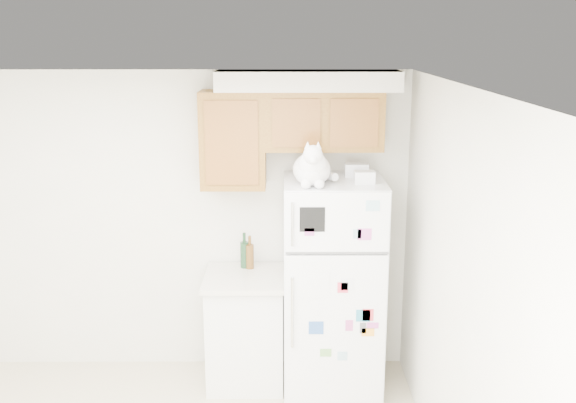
{
  "coord_description": "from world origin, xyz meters",
  "views": [
    {
      "loc": [
        0.9,
        -3.34,
        2.78
      ],
      "look_at": [
        0.92,
        1.55,
        1.55
      ],
      "focal_mm": 42.0,
      "sensor_mm": 36.0,
      "label": 1
    }
  ],
  "objects_px": {
    "base_counter": "(246,328)",
    "bottle_amber": "(250,252)",
    "refrigerator": "(333,286)",
    "storage_box_front": "(364,177)",
    "cat": "(312,168)",
    "storage_box_back": "(357,170)",
    "bottle_green": "(244,250)"
  },
  "relations": [
    {
      "from": "base_counter",
      "to": "bottle_amber",
      "type": "height_order",
      "value": "bottle_amber"
    },
    {
      "from": "refrigerator",
      "to": "storage_box_back",
      "type": "distance_m",
      "value": 0.93
    },
    {
      "from": "refrigerator",
      "to": "cat",
      "type": "height_order",
      "value": "cat"
    },
    {
      "from": "storage_box_back",
      "to": "cat",
      "type": "bearing_deg",
      "value": -136.43
    },
    {
      "from": "base_counter",
      "to": "bottle_amber",
      "type": "bearing_deg",
      "value": 77.7
    },
    {
      "from": "storage_box_back",
      "to": "bottle_green",
      "type": "relative_size",
      "value": 0.61
    },
    {
      "from": "base_counter",
      "to": "bottle_amber",
      "type": "xyz_separation_m",
      "value": [
        0.03,
        0.15,
        0.59
      ]
    },
    {
      "from": "refrigerator",
      "to": "storage_box_front",
      "type": "height_order",
      "value": "storage_box_front"
    },
    {
      "from": "base_counter",
      "to": "storage_box_back",
      "type": "xyz_separation_m",
      "value": [
        0.87,
        0.08,
        1.29
      ]
    },
    {
      "from": "base_counter",
      "to": "storage_box_front",
      "type": "bearing_deg",
      "value": -10.53
    },
    {
      "from": "storage_box_back",
      "to": "bottle_amber",
      "type": "xyz_separation_m",
      "value": [
        -0.84,
        0.07,
        -0.69
      ]
    },
    {
      "from": "refrigerator",
      "to": "base_counter",
      "type": "distance_m",
      "value": 0.79
    },
    {
      "from": "storage_box_back",
      "to": "bottle_green",
      "type": "height_order",
      "value": "storage_box_back"
    },
    {
      "from": "storage_box_front",
      "to": "base_counter",
      "type": "bearing_deg",
      "value": 169.7
    },
    {
      "from": "bottle_amber",
      "to": "cat",
      "type": "bearing_deg",
      "value": -39.26
    },
    {
      "from": "refrigerator",
      "to": "storage_box_back",
      "type": "relative_size",
      "value": 9.44
    },
    {
      "from": "refrigerator",
      "to": "storage_box_front",
      "type": "xyz_separation_m",
      "value": [
        0.21,
        -0.09,
        0.89
      ]
    },
    {
      "from": "refrigerator",
      "to": "bottle_green",
      "type": "xyz_separation_m",
      "value": [
        -0.7,
        0.25,
        0.22
      ]
    },
    {
      "from": "refrigerator",
      "to": "base_counter",
      "type": "xyz_separation_m",
      "value": [
        -0.69,
        0.07,
        -0.39
      ]
    },
    {
      "from": "cat",
      "to": "storage_box_back",
      "type": "height_order",
      "value": "cat"
    },
    {
      "from": "base_counter",
      "to": "bottle_amber",
      "type": "distance_m",
      "value": 0.61
    },
    {
      "from": "bottle_green",
      "to": "bottle_amber",
      "type": "height_order",
      "value": "bottle_green"
    },
    {
      "from": "bottle_amber",
      "to": "refrigerator",
      "type": "bearing_deg",
      "value": -18.8
    },
    {
      "from": "bottle_green",
      "to": "refrigerator",
      "type": "bearing_deg",
      "value": -19.34
    },
    {
      "from": "bottle_green",
      "to": "storage_box_front",
      "type": "bearing_deg",
      "value": -20.41
    },
    {
      "from": "refrigerator",
      "to": "cat",
      "type": "relative_size",
      "value": 3.43
    },
    {
      "from": "cat",
      "to": "storage_box_back",
      "type": "relative_size",
      "value": 2.75
    },
    {
      "from": "storage_box_front",
      "to": "bottle_amber",
      "type": "bearing_deg",
      "value": 160.18
    },
    {
      "from": "storage_box_back",
      "to": "storage_box_front",
      "type": "bearing_deg",
      "value": -80.9
    },
    {
      "from": "base_counter",
      "to": "storage_box_back",
      "type": "height_order",
      "value": "storage_box_back"
    },
    {
      "from": "refrigerator",
      "to": "storage_box_back",
      "type": "height_order",
      "value": "storage_box_back"
    },
    {
      "from": "base_counter",
      "to": "bottle_amber",
      "type": "relative_size",
      "value": 3.35
    }
  ]
}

